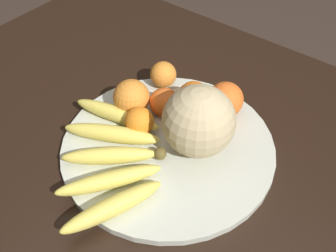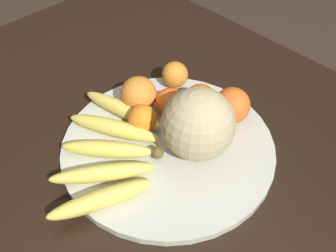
{
  "view_description": "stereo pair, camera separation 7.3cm",
  "coord_description": "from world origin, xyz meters",
  "px_view_note": "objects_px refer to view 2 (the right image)",
  "views": [
    {
      "loc": [
        0.25,
        -0.42,
        1.32
      ],
      "look_at": [
        -0.07,
        -0.02,
        0.8
      ],
      "focal_mm": 42.0,
      "sensor_mm": 36.0,
      "label": 1
    },
    {
      "loc": [
        0.3,
        -0.37,
        1.32
      ],
      "look_at": [
        -0.07,
        -0.02,
        0.8
      ],
      "focal_mm": 42.0,
      "sensor_mm": 36.0,
      "label": 2
    }
  ],
  "objects_px": {
    "fruit_bowl": "(168,146)",
    "kitchen_table": "(196,194)",
    "melon": "(198,124)",
    "produce_tag": "(182,126)",
    "orange_mid_center": "(170,102)",
    "banana_bunch": "(111,149)",
    "orange_back_left": "(200,100)",
    "orange_front_left": "(139,94)",
    "orange_back_right": "(232,105)",
    "orange_front_right": "(175,75)",
    "orange_top_small": "(142,119)"
  },
  "relations": [
    {
      "from": "melon",
      "to": "orange_front_left",
      "type": "xyz_separation_m",
      "value": [
        -0.16,
        -0.0,
        -0.03
      ]
    },
    {
      "from": "orange_back_left",
      "to": "orange_back_right",
      "type": "height_order",
      "value": "orange_back_right"
    },
    {
      "from": "orange_back_right",
      "to": "melon",
      "type": "bearing_deg",
      "value": -85.22
    },
    {
      "from": "orange_mid_center",
      "to": "banana_bunch",
      "type": "bearing_deg",
      "value": -87.97
    },
    {
      "from": "melon",
      "to": "orange_top_small",
      "type": "height_order",
      "value": "melon"
    },
    {
      "from": "orange_top_small",
      "to": "melon",
      "type": "bearing_deg",
      "value": 18.66
    },
    {
      "from": "fruit_bowl",
      "to": "orange_top_small",
      "type": "bearing_deg",
      "value": -172.86
    },
    {
      "from": "orange_mid_center",
      "to": "melon",
      "type": "bearing_deg",
      "value": -17.55
    },
    {
      "from": "orange_mid_center",
      "to": "orange_front_right",
      "type": "bearing_deg",
      "value": 129.48
    },
    {
      "from": "fruit_bowl",
      "to": "orange_front_left",
      "type": "height_order",
      "value": "orange_front_left"
    },
    {
      "from": "orange_front_left",
      "to": "orange_top_small",
      "type": "relative_size",
      "value": 1.3
    },
    {
      "from": "banana_bunch",
      "to": "orange_mid_center",
      "type": "relative_size",
      "value": 4.83
    },
    {
      "from": "melon",
      "to": "orange_back_left",
      "type": "relative_size",
      "value": 1.99
    },
    {
      "from": "orange_front_left",
      "to": "kitchen_table",
      "type": "bearing_deg",
      "value": -4.03
    },
    {
      "from": "orange_top_small",
      "to": "orange_back_right",
      "type": "bearing_deg",
      "value": 55.45
    },
    {
      "from": "melon",
      "to": "orange_top_small",
      "type": "distance_m",
      "value": 0.13
    },
    {
      "from": "orange_front_left",
      "to": "orange_back_left",
      "type": "height_order",
      "value": "orange_front_left"
    },
    {
      "from": "banana_bunch",
      "to": "orange_back_right",
      "type": "bearing_deg",
      "value": -152.47
    },
    {
      "from": "orange_back_left",
      "to": "produce_tag",
      "type": "height_order",
      "value": "orange_back_left"
    },
    {
      "from": "orange_front_right",
      "to": "orange_mid_center",
      "type": "bearing_deg",
      "value": -50.52
    },
    {
      "from": "orange_back_left",
      "to": "orange_back_right",
      "type": "distance_m",
      "value": 0.07
    },
    {
      "from": "fruit_bowl",
      "to": "orange_back_right",
      "type": "xyz_separation_m",
      "value": [
        0.04,
        0.14,
        0.04
      ]
    },
    {
      "from": "orange_mid_center",
      "to": "orange_back_right",
      "type": "xyz_separation_m",
      "value": [
        0.1,
        0.08,
        0.01
      ]
    },
    {
      "from": "orange_front_left",
      "to": "orange_mid_center",
      "type": "distance_m",
      "value": 0.07
    },
    {
      "from": "produce_tag",
      "to": "orange_back_right",
      "type": "bearing_deg",
      "value": 54.52
    },
    {
      "from": "orange_front_left",
      "to": "orange_back_right",
      "type": "height_order",
      "value": "orange_front_left"
    },
    {
      "from": "orange_front_right",
      "to": "orange_back_left",
      "type": "relative_size",
      "value": 0.86
    },
    {
      "from": "kitchen_table",
      "to": "melon",
      "type": "xyz_separation_m",
      "value": [
        -0.02,
        0.01,
        0.18
      ]
    },
    {
      "from": "produce_tag",
      "to": "fruit_bowl",
      "type": "bearing_deg",
      "value": -77.93
    },
    {
      "from": "orange_back_right",
      "to": "orange_mid_center",
      "type": "bearing_deg",
      "value": -141.51
    },
    {
      "from": "melon",
      "to": "orange_front_right",
      "type": "xyz_separation_m",
      "value": [
        -0.17,
        0.11,
        -0.04
      ]
    },
    {
      "from": "kitchen_table",
      "to": "orange_back_left",
      "type": "bearing_deg",
      "value": 132.43
    },
    {
      "from": "kitchen_table",
      "to": "orange_front_right",
      "type": "bearing_deg",
      "value": 147.17
    },
    {
      "from": "fruit_bowl",
      "to": "orange_mid_center",
      "type": "relative_size",
      "value": 6.8
    },
    {
      "from": "kitchen_table",
      "to": "banana_bunch",
      "type": "relative_size",
      "value": 4.88
    },
    {
      "from": "produce_tag",
      "to": "orange_back_left",
      "type": "bearing_deg",
      "value": 88.86
    },
    {
      "from": "melon",
      "to": "orange_back_left",
      "type": "height_order",
      "value": "melon"
    },
    {
      "from": "melon",
      "to": "produce_tag",
      "type": "bearing_deg",
      "value": 159.16
    },
    {
      "from": "kitchen_table",
      "to": "fruit_bowl",
      "type": "bearing_deg",
      "value": -167.27
    },
    {
      "from": "fruit_bowl",
      "to": "banana_bunch",
      "type": "distance_m",
      "value": 0.11
    },
    {
      "from": "fruit_bowl",
      "to": "kitchen_table",
      "type": "bearing_deg",
      "value": 12.73
    },
    {
      "from": "fruit_bowl",
      "to": "melon",
      "type": "distance_m",
      "value": 0.09
    },
    {
      "from": "banana_bunch",
      "to": "kitchen_table",
      "type": "bearing_deg",
      "value": -178.78
    },
    {
      "from": "melon",
      "to": "orange_mid_center",
      "type": "relative_size",
      "value": 2.23
    },
    {
      "from": "orange_back_left",
      "to": "fruit_bowl",
      "type": "bearing_deg",
      "value": -80.53
    },
    {
      "from": "melon",
      "to": "produce_tag",
      "type": "xyz_separation_m",
      "value": [
        -0.06,
        0.02,
        -0.07
      ]
    },
    {
      "from": "orange_mid_center",
      "to": "orange_back_left",
      "type": "relative_size",
      "value": 0.89
    },
    {
      "from": "melon",
      "to": "orange_back_right",
      "type": "relative_size",
      "value": 1.84
    },
    {
      "from": "kitchen_table",
      "to": "orange_back_left",
      "type": "distance_m",
      "value": 0.19
    },
    {
      "from": "orange_front_right",
      "to": "orange_top_small",
      "type": "height_order",
      "value": "same"
    }
  ]
}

